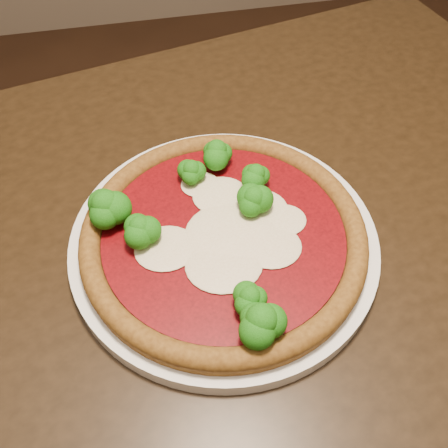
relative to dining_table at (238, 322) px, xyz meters
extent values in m
cube|color=black|center=(0.00, 0.00, 0.08)|extent=(1.26, 1.10, 0.04)
cylinder|color=black|center=(0.41, 0.49, -0.30)|extent=(0.06, 0.06, 0.71)
cylinder|color=white|center=(-0.01, 0.05, 0.11)|extent=(0.34, 0.34, 0.02)
cylinder|color=brown|center=(-0.01, 0.04, 0.12)|extent=(0.30, 0.30, 0.01)
torus|color=brown|center=(-0.01, 0.04, 0.13)|extent=(0.31, 0.31, 0.02)
cylinder|color=#6F0509|center=(-0.01, 0.04, 0.13)|extent=(0.26, 0.26, 0.00)
ellipsoid|color=beige|center=(0.00, 0.04, 0.13)|extent=(0.10, 0.09, 0.01)
ellipsoid|color=beige|center=(0.04, 0.01, 0.13)|extent=(0.06, 0.06, 0.01)
ellipsoid|color=beige|center=(0.00, 0.09, 0.13)|extent=(0.06, 0.06, 0.01)
ellipsoid|color=beige|center=(-0.02, 0.00, 0.13)|extent=(0.08, 0.07, 0.01)
ellipsoid|color=beige|center=(-0.07, 0.03, 0.13)|extent=(0.07, 0.06, 0.01)
ellipsoid|color=beige|center=(0.06, 0.04, 0.13)|extent=(0.05, 0.04, 0.00)
ellipsoid|color=beige|center=(0.03, 0.06, 0.13)|extent=(0.07, 0.06, 0.01)
ellipsoid|color=beige|center=(-0.02, 0.11, 0.13)|extent=(0.04, 0.04, 0.00)
ellipsoid|color=#258E16|center=(-0.10, 0.05, 0.15)|extent=(0.04, 0.04, 0.03)
ellipsoid|color=#258E16|center=(-0.03, 0.12, 0.15)|extent=(0.04, 0.04, 0.03)
ellipsoid|color=#258E16|center=(0.00, -0.05, 0.15)|extent=(0.04, 0.04, 0.03)
ellipsoid|color=#258E16|center=(0.04, 0.10, 0.15)|extent=(0.04, 0.04, 0.03)
ellipsoid|color=#258E16|center=(0.00, -0.08, 0.16)|extent=(0.05, 0.05, 0.04)
ellipsoid|color=#258E16|center=(0.03, 0.06, 0.15)|extent=(0.04, 0.04, 0.04)
ellipsoid|color=#258E16|center=(0.00, 0.14, 0.15)|extent=(0.04, 0.04, 0.04)
ellipsoid|color=#258E16|center=(-0.13, 0.08, 0.16)|extent=(0.05, 0.05, 0.04)
ellipsoid|color=#258E16|center=(-0.12, 0.09, 0.15)|extent=(0.03, 0.03, 0.03)
camera|label=1|loc=(-0.08, -0.28, 0.55)|focal=40.00mm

